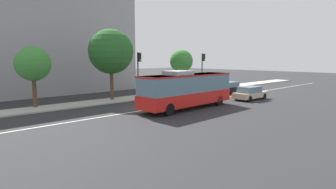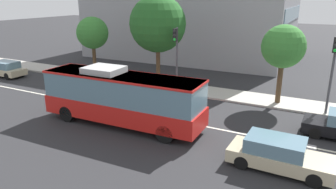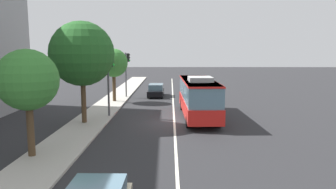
# 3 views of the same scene
# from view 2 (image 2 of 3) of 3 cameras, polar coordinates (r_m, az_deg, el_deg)

# --- Properties ---
(ground_plane) EXTENTS (160.00, 160.00, 0.00)m
(ground_plane) POSITION_cam_2_polar(r_m,az_deg,el_deg) (22.01, -9.39, -2.62)
(ground_plane) COLOR #28282B
(sidewalk_kerb) EXTENTS (80.00, 2.88, 0.14)m
(sidewalk_kerb) POSITION_cam_2_polar(r_m,az_deg,el_deg) (27.17, -1.21, 1.68)
(sidewalk_kerb) COLOR #B2ADA3
(sidewalk_kerb) RESTS_ON ground_plane
(lane_centre_line) EXTENTS (76.00, 0.16, 0.01)m
(lane_centre_line) POSITION_cam_2_polar(r_m,az_deg,el_deg) (22.01, -9.39, -2.61)
(lane_centre_line) COLOR silver
(lane_centre_line) RESTS_ON ground_plane
(transit_bus) EXTENTS (10.07, 2.78, 3.46)m
(transit_bus) POSITION_cam_2_polar(r_m,az_deg,el_deg) (18.80, -8.42, -0.27)
(transit_bus) COLOR red
(transit_bus) RESTS_ON ground_plane
(sedan_beige) EXTENTS (4.52, 1.86, 1.46)m
(sedan_beige) POSITION_cam_2_polar(r_m,az_deg,el_deg) (34.34, -27.56, 4.18)
(sedan_beige) COLOR #C6B793
(sedan_beige) RESTS_ON ground_plane
(sedan_beige_ahead) EXTENTS (4.53, 1.88, 1.46)m
(sedan_beige_ahead) POSITION_cam_2_polar(r_m,az_deg,el_deg) (15.12, 19.40, -10.18)
(sedan_beige_ahead) COLOR #C6B793
(sedan_beige_ahead) RESTS_ON ground_plane
(traffic_light_near_corner) EXTENTS (0.32, 0.62, 5.20)m
(traffic_light_near_corner) POSITION_cam_2_polar(r_m,az_deg,el_deg) (24.38, 1.47, 8.25)
(traffic_light_near_corner) COLOR #47474C
(traffic_light_near_corner) RESTS_ON ground_plane
(traffic_light_mid_block) EXTENTS (0.34, 0.62, 5.20)m
(traffic_light_mid_block) POSITION_cam_2_polar(r_m,az_deg,el_deg) (22.02, 27.85, 5.21)
(traffic_light_mid_block) COLOR #47474C
(traffic_light_mid_block) RESTS_ON ground_plane
(street_tree_kerbside_left) EXTENTS (3.07, 3.07, 5.59)m
(street_tree_kerbside_left) POSITION_cam_2_polar(r_m,az_deg,el_deg) (31.74, -13.54, 10.78)
(street_tree_kerbside_left) COLOR #4C3823
(street_tree_kerbside_left) RESTS_ON ground_plane
(street_tree_kerbside_centre) EXTENTS (4.73, 4.73, 7.61)m
(street_tree_kerbside_centre) POSITION_cam_2_polar(r_m,az_deg,el_deg) (26.67, -1.88, 12.67)
(street_tree_kerbside_centre) COLOR #4C3823
(street_tree_kerbside_centre) RESTS_ON ground_plane
(street_tree_kerbside_right) EXTENTS (2.98, 2.98, 5.67)m
(street_tree_kerbside_right) POSITION_cam_2_polar(r_m,az_deg,el_deg) (23.07, 20.21, 8.11)
(street_tree_kerbside_right) COLOR #4C3823
(street_tree_kerbside_right) RESTS_ON ground_plane
(office_block_background) EXTENTS (24.33, 16.56, 13.60)m
(office_block_background) POSITION_cam_2_polar(r_m,az_deg,el_deg) (41.96, 4.78, 16.55)
(office_block_background) COLOR #939399
(office_block_background) RESTS_ON ground_plane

